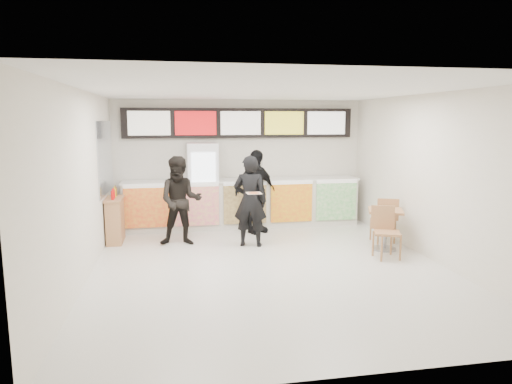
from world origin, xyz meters
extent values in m
plane|color=beige|center=(0.00, 0.00, 0.00)|extent=(7.00, 7.00, 0.00)
plane|color=white|center=(0.00, 0.00, 3.00)|extent=(7.00, 7.00, 0.00)
plane|color=silver|center=(0.00, 3.50, 1.50)|extent=(6.00, 0.00, 6.00)
plane|color=silver|center=(-3.00, 0.00, 1.50)|extent=(0.00, 7.00, 7.00)
plane|color=silver|center=(3.00, 0.00, 1.50)|extent=(0.00, 7.00, 7.00)
cube|color=silver|center=(0.00, 3.10, 0.55)|extent=(5.50, 0.70, 1.10)
cube|color=silver|center=(0.00, 3.10, 1.12)|extent=(5.56, 0.76, 0.04)
cube|color=red|center=(-2.20, 2.72, 0.61)|extent=(0.99, 0.02, 0.90)
cube|color=#D52F7B|center=(-1.10, 2.72, 0.61)|extent=(0.99, 0.02, 0.90)
cube|color=brown|center=(0.00, 2.72, 0.61)|extent=(0.99, 0.02, 0.90)
cube|color=yellow|center=(1.10, 2.72, 0.61)|extent=(0.99, 0.02, 0.90)
cube|color=green|center=(2.20, 2.72, 0.61)|extent=(0.99, 0.02, 0.90)
cube|color=black|center=(0.00, 3.42, 2.45)|extent=(5.50, 0.12, 0.70)
cube|color=white|center=(-2.12, 3.35, 2.45)|extent=(0.95, 0.02, 0.55)
cube|color=red|center=(-1.06, 3.35, 2.45)|extent=(0.95, 0.02, 0.55)
cube|color=white|center=(0.00, 3.35, 2.45)|extent=(0.95, 0.02, 0.55)
cube|color=yellow|center=(1.06, 3.35, 2.45)|extent=(0.95, 0.02, 0.55)
cube|color=white|center=(2.12, 3.35, 2.45)|extent=(0.95, 0.02, 0.55)
cube|color=white|center=(-0.93, 3.12, 1.00)|extent=(0.70, 0.65, 2.00)
cube|color=white|center=(-0.93, 2.78, 1.05)|extent=(0.54, 0.02, 1.50)
cylinder|color=#258718|center=(-1.14, 2.82, 0.45)|extent=(0.07, 0.07, 0.22)
cylinder|color=orange|center=(-1.00, 2.82, 0.45)|extent=(0.07, 0.07, 0.22)
cylinder|color=red|center=(-0.86, 2.82, 0.45)|extent=(0.07, 0.07, 0.22)
cylinder|color=blue|center=(-0.72, 2.82, 0.45)|extent=(0.07, 0.07, 0.22)
cylinder|color=orange|center=(-1.14, 2.82, 0.83)|extent=(0.07, 0.07, 0.22)
cylinder|color=red|center=(-1.00, 2.82, 0.83)|extent=(0.07, 0.07, 0.22)
cylinder|color=blue|center=(-0.86, 2.82, 0.83)|extent=(0.07, 0.07, 0.22)
cylinder|color=#258718|center=(-0.72, 2.82, 0.83)|extent=(0.07, 0.07, 0.22)
cylinder|color=red|center=(-1.14, 2.82, 1.21)|extent=(0.07, 0.07, 0.22)
cylinder|color=blue|center=(-1.00, 2.82, 1.21)|extent=(0.07, 0.07, 0.22)
cylinder|color=#258718|center=(-0.86, 2.82, 1.21)|extent=(0.07, 0.07, 0.22)
cylinder|color=orange|center=(-0.72, 2.82, 1.21)|extent=(0.07, 0.07, 0.22)
cylinder|color=blue|center=(-1.14, 2.82, 1.59)|extent=(0.07, 0.07, 0.22)
cylinder|color=#258718|center=(-1.00, 2.82, 1.59)|extent=(0.07, 0.07, 0.22)
cylinder|color=orange|center=(-0.86, 2.82, 1.59)|extent=(0.07, 0.07, 0.22)
cylinder|color=red|center=(-0.72, 2.82, 1.59)|extent=(0.07, 0.07, 0.22)
cube|color=#B2B7BF|center=(-2.99, 2.45, 1.75)|extent=(0.01, 2.00, 1.50)
imported|color=black|center=(-0.11, 1.40, 0.92)|extent=(0.77, 0.61, 1.84)
imported|color=black|center=(-1.48, 1.73, 0.90)|extent=(0.94, 0.77, 1.81)
imported|color=black|center=(0.19, 2.47, 0.94)|extent=(1.18, 0.93, 1.87)
cube|color=beige|center=(-0.11, 0.95, 1.15)|extent=(0.28, 0.28, 0.01)
cone|color=#CC7233|center=(-0.11, 0.95, 1.16)|extent=(0.36, 0.36, 0.02)
cube|color=#A5784B|center=(2.45, 0.66, 0.78)|extent=(0.83, 0.83, 0.04)
cylinder|color=gray|center=(2.45, 0.66, 0.38)|extent=(0.09, 0.09, 0.77)
cylinder|color=gray|center=(2.45, 0.66, 0.02)|extent=(0.47, 0.47, 0.03)
cube|color=#A5784B|center=(2.23, 0.11, 0.48)|extent=(0.58, 0.58, 0.04)
cube|color=#A5784B|center=(2.23, 0.32, 0.73)|extent=(0.41, 0.19, 0.45)
cube|color=#A5784B|center=(2.67, 1.20, 0.48)|extent=(0.58, 0.58, 0.04)
cube|color=#A5784B|center=(2.67, 1.00, 0.73)|extent=(0.41, 0.19, 0.45)
cube|color=#A5784B|center=(-2.82, 2.18, 0.45)|extent=(0.30, 0.79, 0.89)
cube|color=#A5784B|center=(-2.82, 2.18, 0.91)|extent=(0.34, 0.83, 0.04)
cylinder|color=red|center=(-2.82, 1.97, 1.02)|extent=(0.06, 0.06, 0.18)
cylinder|color=red|center=(-2.82, 2.14, 1.02)|extent=(0.06, 0.06, 0.18)
cylinder|color=yellow|center=(-2.82, 2.30, 1.02)|extent=(0.06, 0.06, 0.18)
cylinder|color=brown|center=(-2.82, 2.46, 1.02)|extent=(0.06, 0.06, 0.18)
camera|label=1|loc=(-1.58, -7.45, 2.52)|focal=32.00mm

